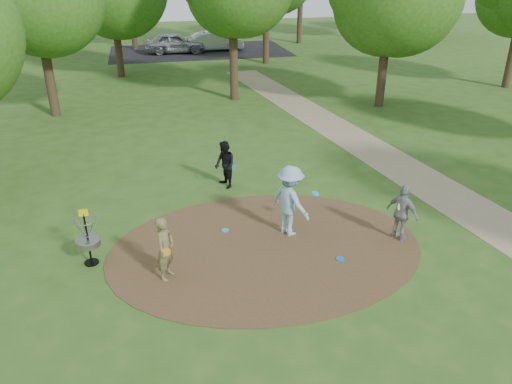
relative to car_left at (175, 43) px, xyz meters
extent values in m
plane|color=#2D5119|center=(-0.05, -29.48, -0.79)|extent=(100.00, 100.00, 0.00)
cylinder|color=#47301C|center=(-0.05, -29.48, -0.78)|extent=(8.40, 8.40, 0.02)
cube|color=#8C7A5B|center=(6.45, -27.48, -0.78)|extent=(7.55, 39.89, 0.01)
cube|color=black|center=(1.95, 0.52, -0.78)|extent=(14.00, 8.00, 0.01)
imported|color=brown|center=(-2.71, -30.23, 0.03)|extent=(0.64, 0.71, 1.63)
cylinder|color=orange|center=(-2.70, -30.45, 0.07)|extent=(0.22, 0.05, 0.22)
imported|color=#8AB1CE|center=(0.76, -28.87, 0.23)|extent=(1.30, 1.51, 2.03)
cylinder|color=#0C9ED9|center=(1.47, -28.93, 0.40)|extent=(0.31, 0.31, 0.08)
imported|color=black|center=(-0.44, -25.41, 0.01)|extent=(0.79, 0.91, 1.60)
cylinder|color=#0C7BDB|center=(-0.24, -25.42, -0.08)|extent=(0.23, 0.09, 0.22)
imported|color=gray|center=(3.62, -29.86, 0.03)|extent=(0.80, 1.03, 1.62)
cylinder|color=silver|center=(3.52, -29.88, 0.25)|extent=(0.23, 0.12, 0.22)
cylinder|color=#18A6C3|center=(-0.97, -28.35, -0.76)|extent=(0.22, 0.22, 0.02)
cylinder|color=blue|center=(1.66, -30.46, -0.76)|extent=(0.22, 0.22, 0.02)
imported|color=#97989E|center=(0.00, 0.00, 0.00)|extent=(4.68, 2.01, 1.57)
imported|color=#A4A9AC|center=(3.14, 0.32, -0.04)|extent=(4.67, 1.97, 1.50)
cylinder|color=black|center=(-4.55, -29.18, -0.11)|extent=(0.05, 0.05, 1.35)
cylinder|color=black|center=(-4.55, -29.18, -0.77)|extent=(0.36, 0.36, 0.04)
cylinder|color=gray|center=(-4.55, -29.18, -0.17)|extent=(0.60, 0.60, 0.16)
torus|color=gray|center=(-4.55, -29.18, -0.09)|extent=(0.63, 0.63, 0.03)
torus|color=gray|center=(-4.55, -29.18, 0.46)|extent=(0.58, 0.58, 0.02)
cube|color=yellow|center=(-4.55, -29.18, 0.66)|extent=(0.22, 0.02, 0.18)
cylinder|color=#332316|center=(-7.05, -15.48, 1.11)|extent=(0.44, 0.44, 3.80)
sphere|color=#2D5416|center=(-7.05, -15.48, 4.47)|extent=(5.30, 5.30, 5.30)
cylinder|color=#332316|center=(1.95, -14.48, 1.30)|extent=(0.44, 0.44, 4.18)
cylinder|color=#332316|center=(8.95, -17.48, 1.02)|extent=(0.44, 0.44, 3.61)
cylinder|color=#332316|center=(-4.05, -7.48, 0.92)|extent=(0.44, 0.44, 3.42)
cylinder|color=#332316|center=(5.95, -5.48, 1.40)|extent=(0.44, 0.44, 4.37)
cylinder|color=#332316|center=(17.95, -15.48, 1.11)|extent=(0.44, 0.44, 3.80)
camera|label=1|loc=(-2.88, -40.49, 6.33)|focal=35.00mm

